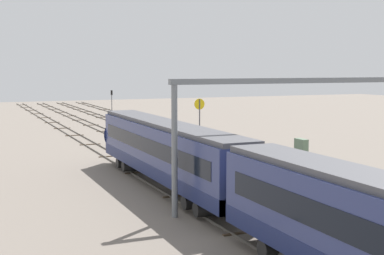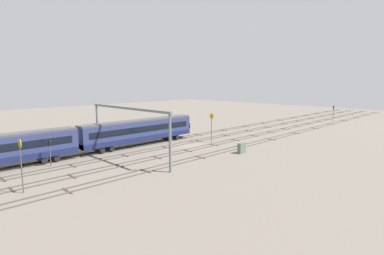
# 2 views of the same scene
# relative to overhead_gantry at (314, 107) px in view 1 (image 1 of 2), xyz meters

# --- Properties ---
(ground_plane) EXTENTS (211.25, 211.25, 0.00)m
(ground_plane) POSITION_rel_overhead_gantry_xyz_m (14.11, 0.26, -6.34)
(ground_plane) COLOR slate
(track_near_foreground) EXTENTS (195.25, 2.40, 0.16)m
(track_near_foreground) POSITION_rel_overhead_gantry_xyz_m (14.11, -7.06, -6.27)
(track_near_foreground) COLOR #59544C
(track_near_foreground) RESTS_ON ground
(track_second_near) EXTENTS (195.25, 2.40, 0.16)m
(track_second_near) POSITION_rel_overhead_gantry_xyz_m (14.11, -2.18, -6.27)
(track_second_near) COLOR #59544C
(track_second_near) RESTS_ON ground
(track_middle) EXTENTS (195.25, 2.40, 0.16)m
(track_middle) POSITION_rel_overhead_gantry_xyz_m (14.11, 2.71, -6.27)
(track_middle) COLOR #59544C
(track_middle) RESTS_ON ground
(track_with_train) EXTENTS (195.25, 2.40, 0.16)m
(track_with_train) POSITION_rel_overhead_gantry_xyz_m (14.11, 7.59, -6.27)
(track_with_train) COLOR #59544C
(track_with_train) RESTS_ON ground
(overhead_gantry) EXTENTS (0.40, 20.20, 8.25)m
(overhead_gantry) POSITION_rel_overhead_gantry_xyz_m (0.00, 0.00, 0.00)
(overhead_gantry) COLOR slate
(overhead_gantry) RESTS_ON ground
(speed_sign_mid_trackside) EXTENTS (0.14, 1.08, 5.88)m
(speed_sign_mid_trackside) POSITION_rel_overhead_gantry_xyz_m (19.22, -0.33, -2.42)
(speed_sign_mid_trackside) COLOR #4C4C51
(speed_sign_mid_trackside) RESTS_ON ground
(signal_light_trackside_approach) EXTENTS (0.31, 0.32, 4.71)m
(signal_light_trackside_approach) POSITION_rel_overhead_gantry_xyz_m (70.35, -4.96, -3.27)
(signal_light_trackside_approach) COLOR #4C4C51
(signal_light_trackside_approach) RESTS_ON ground
(signal_light_trackside_departure) EXTENTS (0.31, 0.32, 3.97)m
(signal_light_trackside_departure) POSITION_rel_overhead_gantry_xyz_m (-10.27, 4.70, -3.72)
(signal_light_trackside_departure) COLOR #4C4C51
(signal_light_trackside_departure) RESTS_ON ground
(relay_cabinet) EXTENTS (1.61, 0.67, 1.79)m
(relay_cabinet) POSITION_rel_overhead_gantry_xyz_m (15.94, -10.08, -5.44)
(relay_cabinet) COLOR #597259
(relay_cabinet) RESTS_ON ground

